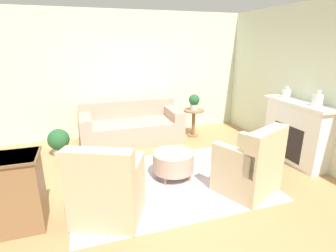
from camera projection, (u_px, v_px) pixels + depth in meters
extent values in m
plane|color=#AD7F51|center=(170.00, 182.00, 4.18)|extent=(16.00, 16.00, 0.00)
cube|color=beige|center=(134.00, 74.00, 6.12)|extent=(9.12, 0.12, 2.80)
cube|color=beige|center=(316.00, 86.00, 4.55)|extent=(0.12, 9.24, 2.80)
cube|color=#BCB2C1|center=(170.00, 181.00, 4.18)|extent=(2.97, 2.11, 0.01)
cube|color=tan|center=(132.00, 131.00, 5.79)|extent=(2.16, 0.97, 0.47)
cube|color=tan|center=(128.00, 109.00, 6.01)|extent=(2.16, 0.20, 0.39)
cube|color=tan|center=(85.00, 121.00, 5.38)|extent=(0.24, 0.93, 0.21)
cube|color=tan|center=(173.00, 113.00, 5.95)|extent=(0.24, 0.93, 0.21)
cube|color=olive|center=(136.00, 148.00, 5.44)|extent=(1.94, 0.05, 0.06)
cube|color=#C6B289|center=(109.00, 201.00, 3.29)|extent=(1.02, 0.98, 0.42)
cube|color=#C6B289|center=(99.00, 175.00, 2.89)|extent=(0.80, 0.51, 0.59)
cube|color=#C6B289|center=(134.00, 175.00, 3.16)|extent=(0.41, 0.68, 0.32)
cube|color=#C6B289|center=(82.00, 172.00, 3.23)|extent=(0.41, 0.68, 0.32)
cube|color=olive|center=(118.00, 198.00, 3.66)|extent=(0.67, 0.34, 0.06)
cube|color=#C6B289|center=(246.00, 176.00, 3.88)|extent=(1.02, 0.98, 0.42)
cube|color=#C6B289|center=(266.00, 150.00, 3.55)|extent=(0.80, 0.51, 0.59)
cube|color=#C6B289|center=(259.00, 147.00, 3.99)|extent=(0.41, 0.68, 0.32)
cube|color=#C6B289|center=(234.00, 159.00, 3.58)|extent=(0.41, 0.68, 0.32)
cube|color=olive|center=(227.00, 179.00, 4.17)|extent=(0.67, 0.34, 0.06)
cylinder|color=tan|center=(173.00, 161.00, 4.24)|extent=(0.67, 0.67, 0.31)
cylinder|color=olive|center=(165.00, 181.00, 4.06)|extent=(0.05, 0.05, 0.12)
cylinder|color=olive|center=(189.00, 177.00, 4.18)|extent=(0.05, 0.05, 0.12)
cylinder|color=olive|center=(158.00, 169.00, 4.42)|extent=(0.05, 0.05, 0.12)
cylinder|color=olive|center=(180.00, 166.00, 4.54)|extent=(0.05, 0.05, 0.12)
cylinder|color=olive|center=(194.00, 110.00, 6.04)|extent=(0.48, 0.48, 0.03)
cylinder|color=olive|center=(193.00, 124.00, 6.13)|extent=(0.08, 0.08, 0.60)
cylinder|color=olive|center=(193.00, 135.00, 6.22)|extent=(0.27, 0.27, 0.03)
cube|color=white|center=(296.00, 132.00, 4.77)|extent=(0.36, 1.27, 1.13)
cube|color=#282323|center=(287.00, 142.00, 4.77)|extent=(0.02, 0.70, 0.62)
cube|color=white|center=(300.00, 103.00, 4.60)|extent=(0.44, 1.37, 0.05)
cylinder|color=silver|center=(286.00, 94.00, 4.88)|extent=(0.15, 0.15, 0.15)
cylinder|color=silver|center=(287.00, 88.00, 4.85)|extent=(0.07, 0.07, 0.06)
cylinder|color=silver|center=(317.00, 100.00, 4.24)|extent=(0.16, 0.16, 0.19)
cylinder|color=silver|center=(319.00, 92.00, 4.20)|extent=(0.07, 0.07, 0.07)
cylinder|color=beige|center=(194.00, 107.00, 6.01)|extent=(0.18, 0.18, 0.13)
sphere|color=#23562D|center=(194.00, 100.00, 5.96)|extent=(0.25, 0.25, 0.25)
cylinder|color=beige|center=(60.00, 151.00, 5.13)|extent=(0.24, 0.24, 0.16)
sphere|color=#23562D|center=(59.00, 139.00, 5.06)|extent=(0.41, 0.41, 0.41)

